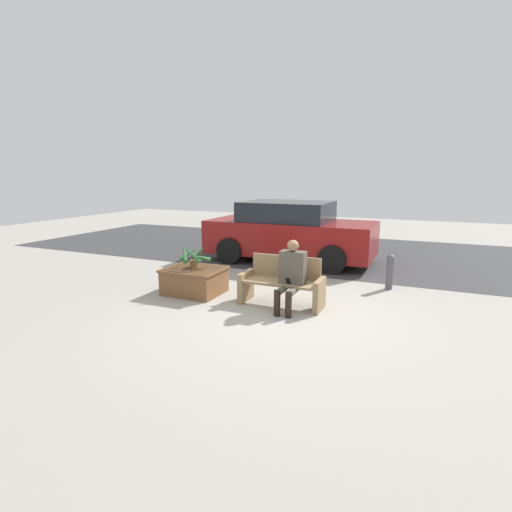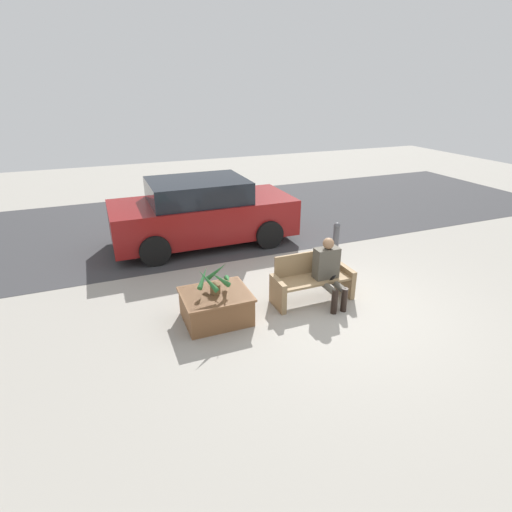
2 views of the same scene
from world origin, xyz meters
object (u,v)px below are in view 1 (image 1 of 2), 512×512
parked_car (290,232)px  bollard_post (390,271)px  person_seated (291,273)px  bench (282,283)px  potted_plant (194,256)px  planter_box (194,280)px

parked_car → bollard_post: 3.13m
person_seated → bench: bearing=139.6°
potted_plant → planter_box: bearing=112.5°
potted_plant → person_seated: bearing=-4.3°
planter_box → bollard_post: bearing=27.7°
potted_plant → parked_car: (0.71, 3.41, 0.04)m
parked_car → potted_plant: bearing=-101.7°
parked_car → person_seated: bearing=-70.7°
person_seated → parked_car: (-1.25, 3.56, 0.13)m
bench → person_seated: size_ratio=1.23×
person_seated → parked_car: size_ratio=0.28×
potted_plant → bollard_post: 3.77m
person_seated → planter_box: size_ratio=1.09×
person_seated → planter_box: person_seated is taller
parked_car → bench: bearing=-73.0°
bollard_post → bench: bearing=-132.8°
bench → parked_car: bearing=107.0°
person_seated → parked_car: 3.77m
bench → person_seated: bearing=-40.4°
potted_plant → bollard_post: size_ratio=0.85×
planter_box → person_seated: bearing=-4.5°
planter_box → bollard_post: (3.33, 1.74, 0.10)m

